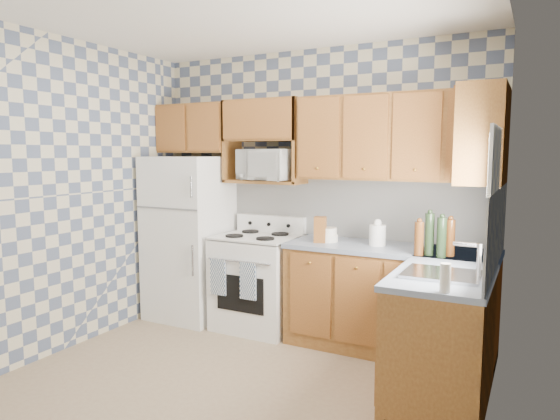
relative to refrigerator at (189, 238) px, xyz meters
The scene contains 30 objects.
floor 1.97m from the refrigerator, 44.43° to the right, with size 3.40×3.40×0.00m, color #8A6E54.
back_wall 1.42m from the refrigerator, 15.35° to the left, with size 3.40×0.02×2.70m, color slate.
right_wall 3.27m from the refrigerator, 22.79° to the right, with size 0.02×3.20×2.70m, color slate.
backsplash_back 1.75m from the refrigerator, 11.47° to the left, with size 2.60×0.01×0.56m, color white.
backsplash_right 3.02m from the refrigerator, ahead, with size 0.01×1.60×0.56m, color white.
refrigerator is the anchor object (origin of this frame).
stove_body 0.89m from the refrigerator, ahead, with size 0.76×0.65×0.90m, color white.
cooktop 0.81m from the refrigerator, ahead, with size 0.76×0.65×0.03m, color silver.
backguard 0.87m from the refrigerator, 20.44° to the left, with size 0.76×0.08×0.17m, color white.
dish_towel_left 0.72m from the refrigerator, 29.00° to the right, with size 0.16×0.03×0.34m, color navy.
dish_towel_right 1.00m from the refrigerator, 19.50° to the right, with size 0.16×0.03×0.34m, color navy.
base_cabinets_back 2.14m from the refrigerator, ahead, with size 1.75×0.60×0.88m, color brown.
base_cabinets_right 2.74m from the refrigerator, ahead, with size 0.60×1.60×0.88m, color brown.
countertop_back 2.10m from the refrigerator, ahead, with size 1.77×0.63×0.04m, color slate.
countertop_right 2.71m from the refrigerator, ahead, with size 0.63×1.60×0.04m, color slate.
upper_cabinets_back 2.34m from the refrigerator, ahead, with size 1.75×0.33×0.74m, color brown.
upper_cabinets_fridge 1.15m from the refrigerator, 94.64° to the left, with size 0.82×0.33×0.50m, color brown.
upper_cabinets_right 2.99m from the refrigerator, ahead, with size 0.33×0.70×0.74m, color brown.
microwave_shelf 1.02m from the refrigerator, 12.94° to the left, with size 0.80×0.33×0.03m, color brown.
microwave 1.16m from the refrigerator, 10.53° to the left, with size 0.55×0.37×0.30m, color white.
sink 2.79m from the refrigerator, 16.65° to the right, with size 0.48×0.40×0.03m, color #B7B7BC.
window 3.13m from the refrigerator, 15.12° to the right, with size 0.02×0.66×0.86m, color silver.
bottle_0 2.48m from the refrigerator, ahead, with size 0.07×0.07×0.33m, color black.
bottle_1 2.59m from the refrigerator, ahead, with size 0.07×0.07×0.31m, color black.
bottle_2 2.63m from the refrigerator, ahead, with size 0.07×0.07×0.29m, color #512A0F.
bottle_3 2.42m from the refrigerator, ahead, with size 0.07×0.07×0.26m, color #512A0F.
knife_block 1.50m from the refrigerator, ahead, with size 0.10×0.10×0.23m, color brown.
electric_kettle 2.00m from the refrigerator, ahead, with size 0.14×0.14×0.18m, color white.
food_containers 1.54m from the refrigerator, ahead, with size 0.19×0.19×0.13m, color silver, non-canonical shape.
soap_bottle 3.01m from the refrigerator, 23.53° to the right, with size 0.06×0.06×0.17m, color silver.
Camera 1 is at (1.93, -2.86, 1.72)m, focal length 32.00 mm.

